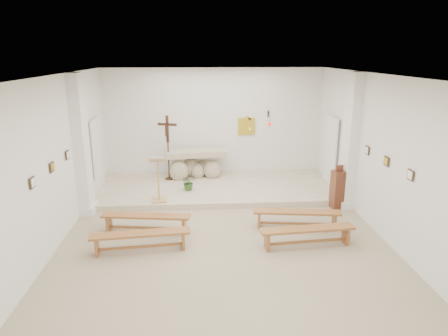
{
  "coord_description": "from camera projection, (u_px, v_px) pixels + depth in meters",
  "views": [
    {
      "loc": [
        -0.52,
        -7.73,
        3.93
      ],
      "look_at": [
        0.1,
        1.6,
        1.23
      ],
      "focal_mm": 32.0,
      "sensor_mm": 36.0,
      "label": 1
    }
  ],
  "objects": [
    {
      "name": "bench_left_front",
      "position": [
        146.0,
        219.0,
        9.01
      ],
      "size": [
        2.03,
        0.59,
        0.42
      ],
      "rotation": [
        0.0,
        0.0,
        -0.14
      ],
      "color": "brown",
      "rests_on": "ground"
    },
    {
      "name": "donation_pedestal",
      "position": [
        338.0,
        189.0,
        10.41
      ],
      "size": [
        0.36,
        0.36,
        1.16
      ],
      "rotation": [
        0.0,
        0.0,
        0.16
      ],
      "color": "brown",
      "rests_on": "ground"
    },
    {
      "name": "altar",
      "position": [
        195.0,
        166.0,
        12.57
      ],
      "size": [
        1.91,
        0.91,
        0.95
      ],
      "rotation": [
        0.0,
        0.0,
        0.1
      ],
      "color": "#C6B897",
      "rests_on": "sanctuary_platform"
    },
    {
      "name": "wall_back",
      "position": [
        214.0,
        123.0,
        12.83
      ],
      "size": [
        7.0,
        0.02,
        3.5
      ],
      "primitive_type": "cube",
      "color": "silver",
      "rests_on": "ground"
    },
    {
      "name": "wall_right",
      "position": [
        392.0,
        162.0,
        8.27
      ],
      "size": [
        0.02,
        10.0,
        3.5
      ],
      "primitive_type": "cube",
      "color": "silver",
      "rests_on": "ground"
    },
    {
      "name": "sanctuary_lamp",
      "position": [
        269.0,
        122.0,
        12.66
      ],
      "size": [
        0.11,
        0.36,
        0.44
      ],
      "color": "black",
      "rests_on": "wall_back"
    },
    {
      "name": "radiator_left",
      "position": [
        92.0,
        193.0,
        10.83
      ],
      "size": [
        0.1,
        0.85,
        0.52
      ],
      "primitive_type": "cube",
      "color": "silver",
      "rests_on": "ground"
    },
    {
      "name": "station_frame_left_front",
      "position": [
        32.0,
        183.0,
        7.07
      ],
      "size": [
        0.03,
        0.2,
        0.2
      ],
      "primitive_type": "cube",
      "color": "#3E2C1B",
      "rests_on": "wall_left"
    },
    {
      "name": "ground",
      "position": [
        224.0,
        244.0,
        8.54
      ],
      "size": [
        7.0,
        10.0,
        0.0
      ],
      "primitive_type": "cube",
      "color": "tan",
      "rests_on": "ground"
    },
    {
      "name": "bench_left_second",
      "position": [
        140.0,
        237.0,
        8.12
      ],
      "size": [
        2.03,
        0.52,
        0.42
      ],
      "rotation": [
        0.0,
        0.0,
        0.1
      ],
      "color": "brown",
      "rests_on": "ground"
    },
    {
      "name": "radiator_right",
      "position": [
        339.0,
        188.0,
        11.27
      ],
      "size": [
        0.1,
        0.85,
        0.52
      ],
      "primitive_type": "cube",
      "color": "silver",
      "rests_on": "ground"
    },
    {
      "name": "potted_plant",
      "position": [
        189.0,
        182.0,
        11.38
      ],
      "size": [
        0.55,
        0.54,
        0.47
      ],
      "primitive_type": "imported",
      "rotation": [
        0.0,
        0.0,
        0.56
      ],
      "color": "#2A5020",
      "rests_on": "sanctuary_platform"
    },
    {
      "name": "wall_left",
      "position": [
        47.0,
        168.0,
        7.83
      ],
      "size": [
        0.02,
        10.0,
        3.5
      ],
      "primitive_type": "cube",
      "color": "silver",
      "rests_on": "ground"
    },
    {
      "name": "lectern",
      "position": [
        158.0,
        179.0,
        10.41
      ],
      "size": [
        0.47,
        0.41,
        1.25
      ],
      "rotation": [
        0.0,
        0.0,
        0.08
      ],
      "color": "tan",
      "rests_on": "sanctuary_platform"
    },
    {
      "name": "pilaster_right",
      "position": [
        351.0,
        142.0,
        10.18
      ],
      "size": [
        0.26,
        0.55,
        3.5
      ],
      "primitive_type": "cube",
      "color": "white",
      "rests_on": "ground"
    },
    {
      "name": "station_frame_left_rear",
      "position": [
        67.0,
        155.0,
        8.99
      ],
      "size": [
        0.03,
        0.2,
        0.2
      ],
      "primitive_type": "cube",
      "color": "#3E2C1B",
      "rests_on": "wall_left"
    },
    {
      "name": "crucifix_stand",
      "position": [
        168.0,
        143.0,
        12.1
      ],
      "size": [
        0.59,
        0.26,
        1.99
      ],
      "rotation": [
        0.0,
        0.0,
        -0.32
      ],
      "color": "#381C11",
      "rests_on": "sanctuary_platform"
    },
    {
      "name": "station_frame_right_rear",
      "position": [
        367.0,
        150.0,
        9.43
      ],
      "size": [
        0.03,
        0.2,
        0.2
      ],
      "primitive_type": "cube",
      "color": "#3E2C1B",
      "rests_on": "wall_right"
    },
    {
      "name": "station_frame_right_mid",
      "position": [
        386.0,
        161.0,
        8.47
      ],
      "size": [
        0.03,
        0.2,
        0.2
      ],
      "primitive_type": "cube",
      "color": "#3E2C1B",
      "rests_on": "wall_right"
    },
    {
      "name": "station_frame_left_mid",
      "position": [
        52.0,
        167.0,
        8.03
      ],
      "size": [
        0.03,
        0.2,
        0.2
      ],
      "primitive_type": "cube",
      "color": "#3E2C1B",
      "rests_on": "wall_left"
    },
    {
      "name": "bench_right_front",
      "position": [
        297.0,
        215.0,
        9.23
      ],
      "size": [
        2.03,
        0.57,
        0.42
      ],
      "rotation": [
        0.0,
        0.0,
        -0.13
      ],
      "color": "brown",
      "rests_on": "ground"
    },
    {
      "name": "pilaster_left",
      "position": [
        82.0,
        146.0,
        9.75
      ],
      "size": [
        0.26,
        0.55,
        3.5
      ],
      "primitive_type": "cube",
      "color": "white",
      "rests_on": "ground"
    },
    {
      "name": "ceiling",
      "position": [
        224.0,
        77.0,
        7.57
      ],
      "size": [
        7.0,
        10.0,
        0.02
      ],
      "primitive_type": "cube",
      "color": "silver",
      "rests_on": "wall_back"
    },
    {
      "name": "gold_wall_relief",
      "position": [
        246.0,
        126.0,
        12.9
      ],
      "size": [
        0.55,
        0.04,
        0.55
      ],
      "primitive_type": "cube",
      "color": "yellow",
      "rests_on": "wall_back"
    },
    {
      "name": "sanctuary_platform",
      "position": [
        216.0,
        188.0,
        11.87
      ],
      "size": [
        6.98,
        3.0,
        0.15
      ],
      "primitive_type": "cube",
      "color": "beige",
      "rests_on": "ground"
    },
    {
      "name": "station_frame_right_front",
      "position": [
        411.0,
        175.0,
        7.51
      ],
      "size": [
        0.03,
        0.2,
        0.2
      ],
      "primitive_type": "cube",
      "color": "#3E2C1B",
      "rests_on": "wall_right"
    },
    {
      "name": "bench_right_second",
      "position": [
        307.0,
        233.0,
        8.34
      ],
      "size": [
        2.02,
        0.5,
        0.42
      ],
      "rotation": [
        0.0,
        0.0,
        0.09
      ],
      "color": "brown",
      "rests_on": "ground"
    }
  ]
}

